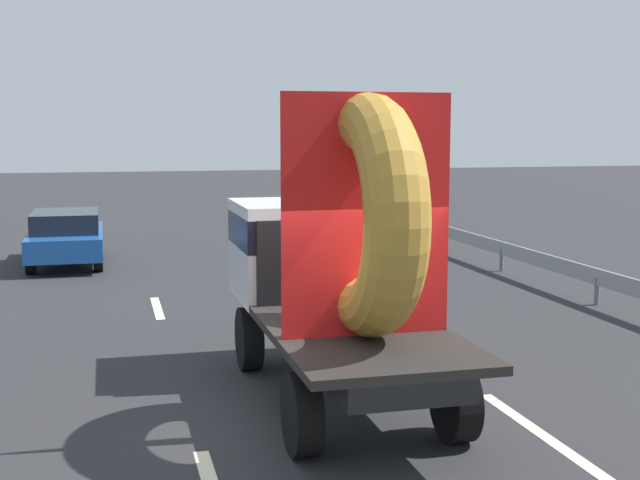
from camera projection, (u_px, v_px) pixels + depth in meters
The scene contains 8 objects.
ground_plane at pixel (330, 420), 9.84m from camera, with size 120.00×120.00×0.00m, color #28282B.
flatbed_truck at pixel (333, 257), 10.64m from camera, with size 2.02×5.21×3.75m.
distant_sedan at pixel (66, 236), 21.08m from camera, with size 1.76×4.10×1.34m.
guardrail at pixel (545, 262), 18.16m from camera, with size 0.10×16.17×0.71m.
lane_dash_left_far at pixel (157, 308), 16.00m from camera, with size 2.04×0.16×0.01m, color beige.
lane_dash_right_near at pixel (539, 432), 9.45m from camera, with size 2.75×0.16×0.01m, color beige.
lane_dash_right_far at pixel (352, 302), 16.56m from camera, with size 2.78×0.16×0.01m, color beige.
oncoming_car at pixel (324, 191), 36.02m from camera, with size 1.78×4.14×1.35m.
Camera 1 is at (-2.45, -9.17, 3.36)m, focal length 47.59 mm.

